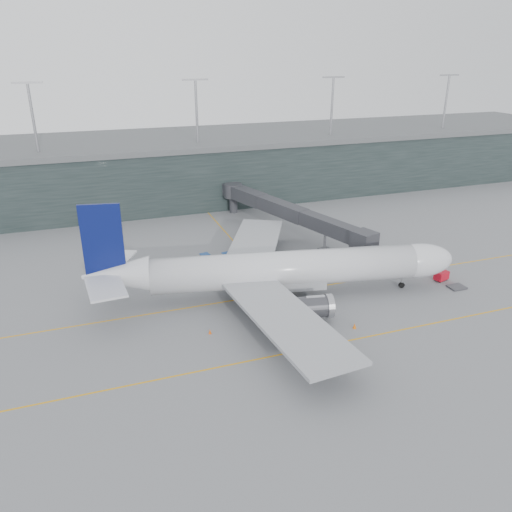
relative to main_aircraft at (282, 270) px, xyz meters
name	(u,v)px	position (x,y,z in m)	size (l,w,h in m)	color
ground	(241,287)	(-4.88, 5.13, -4.47)	(320.00, 320.00, 0.00)	slate
taxiline_a	(249,298)	(-4.88, 1.13, -4.46)	(160.00, 0.25, 0.02)	orange
taxiline_b	(291,352)	(-4.88, -14.87, -4.46)	(160.00, 0.25, 0.02)	orange
taxiline_lead_main	(234,242)	(0.12, 25.13, -4.46)	(0.25, 60.00, 0.02)	orange
terminal	(171,167)	(-4.89, 63.13, 3.14)	(240.00, 36.00, 29.00)	black
main_aircraft	(282,270)	(0.00, 0.00, 0.00)	(56.61, 52.48, 15.94)	silver
jet_bridge	(284,206)	(12.27, 28.68, 0.66)	(15.92, 44.81, 6.86)	#2F3035
gse_cart	(441,276)	(27.03, -3.54, -3.60)	(2.61, 2.03, 1.57)	red
baggage_dolly	(457,287)	(27.55, -6.77, -4.32)	(2.63, 2.10, 0.26)	#39383D
uld_a	(205,262)	(-8.35, 14.82, -3.55)	(2.30, 2.04, 1.75)	#38383D
uld_b	(205,259)	(-8.01, 16.53, -3.55)	(2.21, 1.91, 1.75)	#38383D
uld_c	(227,258)	(-4.17, 15.38, -3.50)	(2.31, 2.00, 1.85)	#38383D
cone_nose	(436,267)	(29.17, 0.55, -4.13)	(0.43, 0.43, 0.68)	#FC540E
cone_wing_stbd	(355,326)	(5.70, -12.35, -4.09)	(0.49, 0.49, 0.77)	orange
cone_wing_port	(270,257)	(3.80, 14.72, -4.08)	(0.49, 0.49, 0.78)	#D74D0B
cone_tail	(210,332)	(-13.31, -7.07, -4.14)	(0.42, 0.42, 0.67)	#DA500C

